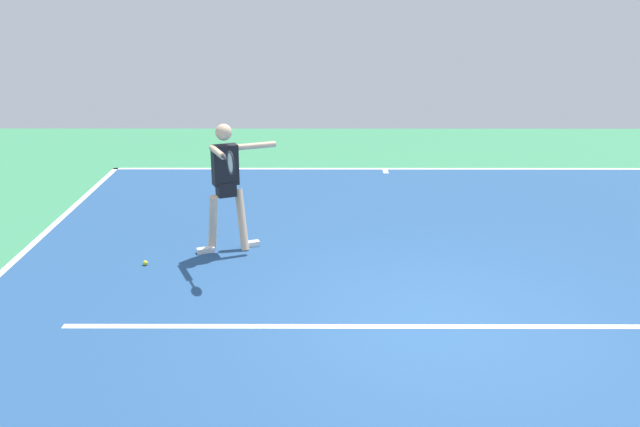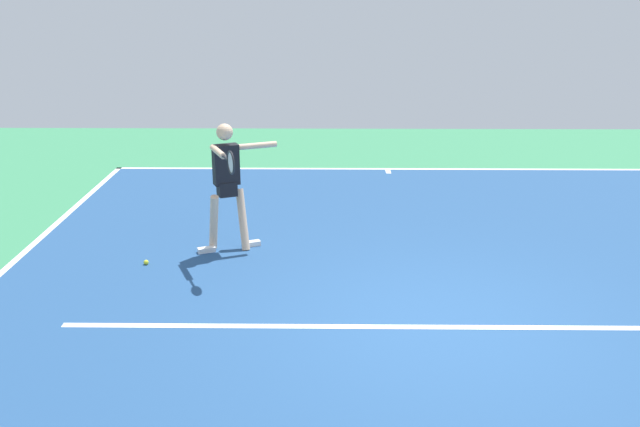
# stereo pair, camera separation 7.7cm
# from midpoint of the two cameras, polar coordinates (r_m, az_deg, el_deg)

# --- Properties ---
(ground_plane) EXTENTS (21.61, 21.61, 0.00)m
(ground_plane) POSITION_cam_midpoint_polar(r_m,az_deg,el_deg) (7.92, 9.11, -8.78)
(ground_plane) COLOR #388456
(court_surface) EXTENTS (10.86, 13.58, 0.00)m
(court_surface) POSITION_cam_midpoint_polar(r_m,az_deg,el_deg) (7.92, 9.11, -8.77)
(court_surface) COLOR navy
(court_surface) RESTS_ON ground_plane
(court_line_baseline_near) EXTENTS (10.86, 0.10, 0.01)m
(court_line_baseline_near) POSITION_cam_midpoint_polar(r_m,az_deg,el_deg) (14.22, 5.08, 3.61)
(court_line_baseline_near) COLOR white
(court_line_baseline_near) RESTS_ON ground_plane
(court_line_service) EXTENTS (8.15, 0.10, 0.01)m
(court_line_service) POSITION_cam_midpoint_polar(r_m,az_deg,el_deg) (7.87, 9.18, -8.97)
(court_line_service) COLOR white
(court_line_service) RESTS_ON ground_plane
(court_line_centre_mark) EXTENTS (0.10, 0.30, 0.01)m
(court_line_centre_mark) POSITION_cam_midpoint_polar(r_m,az_deg,el_deg) (14.02, 5.14, 3.41)
(court_line_centre_mark) COLOR white
(court_line_centre_mark) RESTS_ON ground_plane
(tennis_player) EXTENTS (1.11, 1.35, 1.79)m
(tennis_player) POSITION_cam_midpoint_polar(r_m,az_deg,el_deg) (9.64, -7.74, 2.76)
(tennis_player) COLOR beige
(tennis_player) RESTS_ON ground_plane
(tennis_ball_near_service_line) EXTENTS (0.07, 0.07, 0.07)m
(tennis_ball_near_service_line) POSITION_cam_midpoint_polar(r_m,az_deg,el_deg) (9.64, -14.11, -3.88)
(tennis_ball_near_service_line) COLOR yellow
(tennis_ball_near_service_line) RESTS_ON ground_plane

